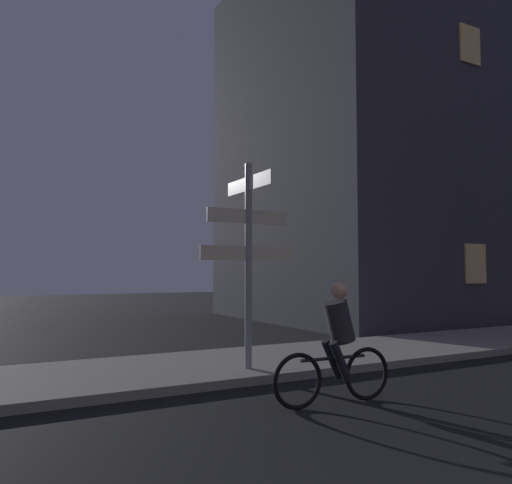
# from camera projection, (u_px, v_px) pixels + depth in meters

# --- Properties ---
(sidewalk_kerb) EXTENTS (40.00, 2.86, 0.14)m
(sidewalk_kerb) POSITION_uv_depth(u_px,v_px,m) (177.00, 370.00, 8.69)
(sidewalk_kerb) COLOR gray
(sidewalk_kerb) RESTS_ON ground_plane
(signpost) EXTENTS (1.76, 1.56, 3.47)m
(signpost) POSITION_uv_depth(u_px,v_px,m) (248.00, 246.00, 8.59)
(signpost) COLOR gray
(signpost) RESTS_ON sidewalk_kerb
(cyclist) EXTENTS (1.82, 0.34, 1.61)m
(cyclist) POSITION_uv_depth(u_px,v_px,m) (336.00, 347.00, 6.74)
(cyclist) COLOR black
(cyclist) RESTS_ON ground_plane
(building_right_block) EXTENTS (12.09, 9.44, 13.24)m
(building_right_block) POSITION_uv_depth(u_px,v_px,m) (398.00, 152.00, 20.51)
(building_right_block) COLOR #383842
(building_right_block) RESTS_ON ground_plane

